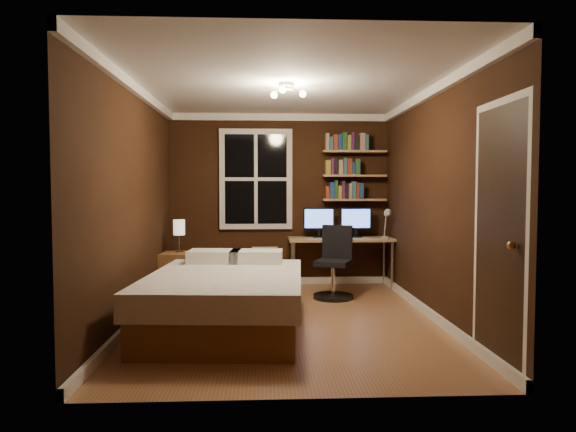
{
  "coord_description": "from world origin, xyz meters",
  "views": [
    {
      "loc": [
        -0.24,
        -5.46,
        1.4
      ],
      "look_at": [
        0.04,
        0.45,
        1.09
      ],
      "focal_mm": 32.0,
      "sensor_mm": 36.0,
      "label": 1
    }
  ],
  "objects_px": {
    "nightstand": "(180,274)",
    "desk": "(341,242)",
    "bed": "(226,299)",
    "monitor_right": "(356,222)",
    "desk_lamp": "(387,223)",
    "office_chair": "(334,271)",
    "monitor_left": "(319,223)",
    "bedside_lamp": "(179,236)",
    "radiator": "(265,266)"
  },
  "relations": [
    {
      "from": "bedside_lamp",
      "to": "desk",
      "type": "distance_m",
      "value": 2.27
    },
    {
      "from": "bed",
      "to": "bedside_lamp",
      "type": "distance_m",
      "value": 1.89
    },
    {
      "from": "nightstand",
      "to": "radiator",
      "type": "distance_m",
      "value": 1.31
    },
    {
      "from": "bed",
      "to": "monitor_right",
      "type": "relative_size",
      "value": 4.78
    },
    {
      "from": "nightstand",
      "to": "desk_lamp",
      "type": "height_order",
      "value": "desk_lamp"
    },
    {
      "from": "bed",
      "to": "nightstand",
      "type": "distance_m",
      "value": 1.83
    },
    {
      "from": "radiator",
      "to": "desk",
      "type": "bearing_deg",
      "value": -10.15
    },
    {
      "from": "bedside_lamp",
      "to": "monitor_right",
      "type": "relative_size",
      "value": 0.96
    },
    {
      "from": "desk_lamp",
      "to": "desk",
      "type": "bearing_deg",
      "value": 166.4
    },
    {
      "from": "bed",
      "to": "desk",
      "type": "height_order",
      "value": "desk"
    },
    {
      "from": "nightstand",
      "to": "office_chair",
      "type": "relative_size",
      "value": 0.61
    },
    {
      "from": "bed",
      "to": "monitor_left",
      "type": "height_order",
      "value": "monitor_left"
    },
    {
      "from": "monitor_left",
      "to": "office_chair",
      "type": "height_order",
      "value": "monitor_left"
    },
    {
      "from": "bedside_lamp",
      "to": "desk",
      "type": "bearing_deg",
      "value": 11.93
    },
    {
      "from": "radiator",
      "to": "nightstand",
      "type": "bearing_deg",
      "value": -149.57
    },
    {
      "from": "office_chair",
      "to": "desk_lamp",
      "type": "bearing_deg",
      "value": 58.43
    },
    {
      "from": "nightstand",
      "to": "monitor_right",
      "type": "height_order",
      "value": "monitor_right"
    },
    {
      "from": "radiator",
      "to": "monitor_right",
      "type": "relative_size",
      "value": 1.23
    },
    {
      "from": "bedside_lamp",
      "to": "monitor_left",
      "type": "bearing_deg",
      "value": 15.89
    },
    {
      "from": "bed",
      "to": "monitor_left",
      "type": "relative_size",
      "value": 4.78
    },
    {
      "from": "bedside_lamp",
      "to": "office_chair",
      "type": "distance_m",
      "value": 2.08
    },
    {
      "from": "radiator",
      "to": "desk_lamp",
      "type": "distance_m",
      "value": 1.86
    },
    {
      "from": "nightstand",
      "to": "desk",
      "type": "xyz_separation_m",
      "value": [
        2.22,
        0.47,
        0.36
      ]
    },
    {
      "from": "bed",
      "to": "nightstand",
      "type": "xyz_separation_m",
      "value": [
        -0.73,
        1.67,
        -0.02
      ]
    },
    {
      "from": "nightstand",
      "to": "monitor_left",
      "type": "relative_size",
      "value": 1.25
    },
    {
      "from": "nightstand",
      "to": "monitor_left",
      "type": "bearing_deg",
      "value": 20.24
    },
    {
      "from": "nightstand",
      "to": "monitor_right",
      "type": "bearing_deg",
      "value": 16.87
    },
    {
      "from": "bed",
      "to": "monitor_left",
      "type": "distance_m",
      "value": 2.58
    },
    {
      "from": "nightstand",
      "to": "desk_lamp",
      "type": "distance_m",
      "value": 2.93
    },
    {
      "from": "desk",
      "to": "desk_lamp",
      "type": "xyz_separation_m",
      "value": [
        0.62,
        -0.15,
        0.28
      ]
    },
    {
      "from": "monitor_right",
      "to": "desk_lamp",
      "type": "xyz_separation_m",
      "value": [
        0.4,
        -0.23,
        0.0
      ]
    },
    {
      "from": "desk",
      "to": "monitor_left",
      "type": "relative_size",
      "value": 3.28
    },
    {
      "from": "bed",
      "to": "desk",
      "type": "bearing_deg",
      "value": 59.41
    },
    {
      "from": "nightstand",
      "to": "monitor_right",
      "type": "xyz_separation_m",
      "value": [
        2.44,
        0.54,
        0.64
      ]
    },
    {
      "from": "desk",
      "to": "office_chair",
      "type": "distance_m",
      "value": 0.81
    },
    {
      "from": "bed",
      "to": "desk_lamp",
      "type": "xyz_separation_m",
      "value": [
        2.1,
        1.99,
        0.63
      ]
    },
    {
      "from": "bedside_lamp",
      "to": "bed",
      "type": "bearing_deg",
      "value": -66.29
    },
    {
      "from": "bedside_lamp",
      "to": "monitor_right",
      "type": "bearing_deg",
      "value": 12.53
    },
    {
      "from": "radiator",
      "to": "desk_lamp",
      "type": "height_order",
      "value": "desk_lamp"
    },
    {
      "from": "bed",
      "to": "monitor_right",
      "type": "xyz_separation_m",
      "value": [
        1.71,
        2.21,
        0.62
      ]
    },
    {
      "from": "desk_lamp",
      "to": "monitor_left",
      "type": "bearing_deg",
      "value": 166.41
    },
    {
      "from": "bedside_lamp",
      "to": "nightstand",
      "type": "bearing_deg",
      "value": 0.0
    },
    {
      "from": "bed",
      "to": "office_chair",
      "type": "relative_size",
      "value": 2.33
    },
    {
      "from": "bed",
      "to": "desk_lamp",
      "type": "relative_size",
      "value": 4.95
    },
    {
      "from": "bed",
      "to": "office_chair",
      "type": "height_order",
      "value": "office_chair"
    },
    {
      "from": "desk",
      "to": "monitor_right",
      "type": "relative_size",
      "value": 3.28
    },
    {
      "from": "nightstand",
      "to": "desk",
      "type": "relative_size",
      "value": 0.38
    },
    {
      "from": "radiator",
      "to": "desk",
      "type": "distance_m",
      "value": 1.16
    },
    {
      "from": "bed",
      "to": "desk",
      "type": "distance_m",
      "value": 2.63
    },
    {
      "from": "nightstand",
      "to": "bedside_lamp",
      "type": "relative_size",
      "value": 1.3
    }
  ]
}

